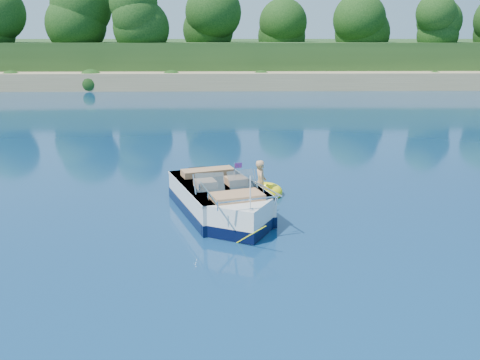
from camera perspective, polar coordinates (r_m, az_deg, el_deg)
The scene contains 6 objects.
ground at distance 13.40m, azimuth 9.81°, elevation -5.45°, with size 160.00×160.00×0.00m, color #0A224A.
shoreline at distance 76.20m, azimuth 0.53°, elevation 12.41°, with size 170.00×59.00×6.00m.
treeline at distance 53.38m, azimuth 1.45°, elevation 16.13°, with size 150.00×7.12×8.19m.
motorboat at distance 14.28m, azimuth -1.90°, elevation -2.44°, with size 2.99×5.21×1.81m.
tow_tube at distance 16.18m, azimuth 2.18°, elevation -1.25°, with size 1.44×1.44×0.36m.
boy at distance 16.21m, azimuth 2.18°, elevation -1.57°, with size 0.53×0.34×1.44m, color tan.
Camera 1 is at (-2.58, -12.29, 4.67)m, focal length 40.00 mm.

